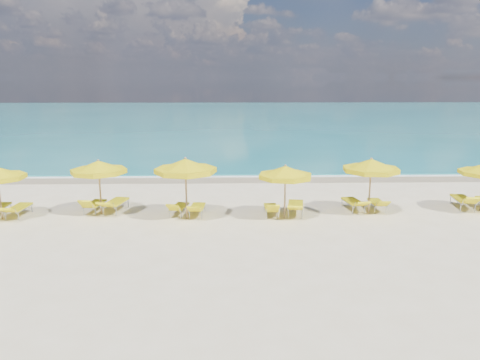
{
  "coord_description": "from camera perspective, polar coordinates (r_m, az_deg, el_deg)",
  "views": [
    {
      "loc": [
        -0.48,
        -18.62,
        5.62
      ],
      "look_at": [
        0.0,
        1.5,
        1.2
      ],
      "focal_mm": 35.0,
      "sensor_mm": 36.0,
      "label": 1
    }
  ],
  "objects": [
    {
      "name": "ground_plane",
      "position": [
        19.46,
        0.11,
        -4.4
      ],
      "size": [
        120.0,
        120.0,
        0.0
      ],
      "primitive_type": "plane",
      "color": "beige"
    },
    {
      "name": "umbrella_5",
      "position": [
        18.77,
        5.55,
        0.9
      ],
      "size": [
        2.58,
        2.58,
        2.23
      ],
      "rotation": [
        0.0,
        0.0,
        0.19
      ],
      "color": "tan",
      "rests_on": "ground"
    },
    {
      "name": "lounger_4_right",
      "position": [
        19.55,
        -5.23,
        -3.75
      ],
      "size": [
        0.68,
        1.74,
        0.68
      ],
      "rotation": [
        0.0,
        0.0,
        -0.08
      ],
      "color": "#A5A8AD",
      "rests_on": "ground"
    },
    {
      "name": "lounger_5_left",
      "position": [
        19.48,
        3.81,
        -3.8
      ],
      "size": [
        0.56,
        1.58,
        0.74
      ],
      "rotation": [
        0.0,
        0.0,
        0.01
      ],
      "color": "#A5A8AD",
      "rests_on": "ground"
    },
    {
      "name": "lounger_4_left",
      "position": [
        19.76,
        -7.43,
        -3.64
      ],
      "size": [
        0.84,
        1.67,
        0.71
      ],
      "rotation": [
        0.0,
        0.0,
        -0.2
      ],
      "color": "#A5A8AD",
      "rests_on": "ground"
    },
    {
      "name": "whitecap_near",
      "position": [
        36.48,
        -10.07,
        3.33
      ],
      "size": [
        14.0,
        0.36,
        0.05
      ],
      "primitive_type": "cube",
      "color": "white",
      "rests_on": "ground"
    },
    {
      "name": "ocean",
      "position": [
        66.86,
        -0.96,
        7.56
      ],
      "size": [
        120.0,
        80.0,
        0.3
      ],
      "primitive_type": "cube",
      "color": "#157077",
      "rests_on": "ground"
    },
    {
      "name": "lounger_3_right",
      "position": [
        20.73,
        -14.94,
        -3.1
      ],
      "size": [
        1.0,
        2.08,
        0.73
      ],
      "rotation": [
        0.0,
        0.0,
        -0.19
      ],
      "color": "#A5A8AD",
      "rests_on": "ground"
    },
    {
      "name": "wet_sand_band",
      "position": [
        26.63,
        -0.3,
        0.2
      ],
      "size": [
        120.0,
        2.6,
        0.01
      ],
      "primitive_type": "cube",
      "color": "tan",
      "rests_on": "ground"
    },
    {
      "name": "umbrella_3",
      "position": [
        20.12,
        -16.86,
        1.47
      ],
      "size": [
        2.48,
        2.48,
        2.34
      ],
      "rotation": [
        0.0,
        0.0,
        0.08
      ],
      "color": "tan",
      "rests_on": "ground"
    },
    {
      "name": "lounger_3_left",
      "position": [
        20.92,
        -17.31,
        -3.17
      ],
      "size": [
        0.8,
        1.74,
        0.79
      ],
      "rotation": [
        0.0,
        0.0,
        -0.14
      ],
      "color": "#A5A8AD",
      "rests_on": "ground"
    },
    {
      "name": "lounger_2_right",
      "position": [
        21.41,
        -25.4,
        -3.47
      ],
      "size": [
        0.69,
        1.87,
        0.68
      ],
      "rotation": [
        0.0,
        0.0,
        -0.06
      ],
      "color": "#A5A8AD",
      "rests_on": "ground"
    },
    {
      "name": "umbrella_4",
      "position": [
        18.72,
        -6.66,
        1.66
      ],
      "size": [
        2.86,
        2.86,
        2.54
      ],
      "rotation": [
        0.0,
        0.0,
        0.15
      ],
      "color": "tan",
      "rests_on": "ground"
    },
    {
      "name": "lounger_6_right",
      "position": [
        21.12,
        16.36,
        -3.01
      ],
      "size": [
        0.55,
        1.65,
        0.66
      ],
      "rotation": [
        0.0,
        0.0,
        -0.0
      ],
      "color": "#A5A8AD",
      "rests_on": "ground"
    },
    {
      "name": "umbrella_6",
      "position": [
        20.11,
        15.7,
        1.66
      ],
      "size": [
        2.92,
        2.92,
        2.39
      ],
      "rotation": [
        0.0,
        0.0,
        0.28
      ],
      "color": "tan",
      "rests_on": "ground"
    },
    {
      "name": "lounger_6_left",
      "position": [
        20.81,
        13.68,
        -3.02
      ],
      "size": [
        0.86,
        1.92,
        0.69
      ],
      "rotation": [
        0.0,
        0.0,
        0.15
      ],
      "color": "#A5A8AD",
      "rests_on": "ground"
    },
    {
      "name": "foam_line",
      "position": [
        27.41,
        -0.34,
        0.55
      ],
      "size": [
        120.0,
        1.2,
        0.03
      ],
      "primitive_type": "cube",
      "color": "white",
      "rests_on": "ground"
    },
    {
      "name": "lounger_7_left",
      "position": [
        22.74,
        25.53,
        -2.54
      ],
      "size": [
        0.89,
        2.06,
        0.82
      ],
      "rotation": [
        0.0,
        0.0,
        -0.12
      ],
      "color": "#A5A8AD",
      "rests_on": "ground"
    },
    {
      "name": "whitecap_far",
      "position": [
        43.82,
        9.83,
        4.83
      ],
      "size": [
        18.0,
        0.3,
        0.05
      ],
      "primitive_type": "cube",
      "color": "white",
      "rests_on": "ground"
    },
    {
      "name": "lounger_5_right",
      "position": [
        19.76,
        6.78,
        -3.53
      ],
      "size": [
        0.94,
        2.05,
        0.72
      ],
      "rotation": [
        0.0,
        0.0,
        -0.16
      ],
      "color": "#A5A8AD",
      "rests_on": "ground"
    }
  ]
}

